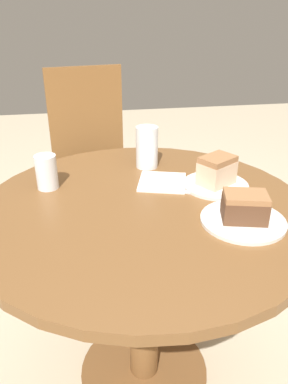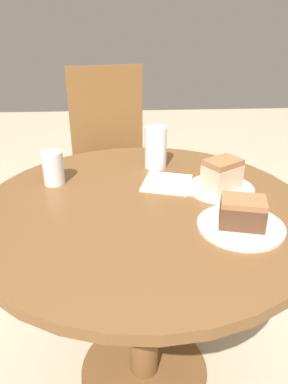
% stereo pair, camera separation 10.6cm
% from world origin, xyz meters
% --- Properties ---
extents(ground_plane, '(8.00, 8.00, 0.00)m').
position_xyz_m(ground_plane, '(0.00, 0.00, 0.00)').
color(ground_plane, beige).
extents(table, '(0.99, 0.99, 0.73)m').
position_xyz_m(table, '(0.00, 0.00, 0.56)').
color(table, brown).
rests_on(table, ground_plane).
extents(chair, '(0.47, 0.47, 1.00)m').
position_xyz_m(chair, '(-0.12, 0.85, 0.51)').
color(chair, brown).
rests_on(chair, ground_plane).
extents(plate_near, '(0.21, 0.21, 0.01)m').
position_xyz_m(plate_near, '(0.25, 0.08, 0.74)').
color(plate_near, silver).
rests_on(plate_near, table).
extents(plate_far, '(0.23, 0.23, 0.01)m').
position_xyz_m(plate_far, '(0.25, -0.15, 0.74)').
color(plate_far, silver).
rests_on(plate_far, table).
extents(cake_slice_near, '(0.14, 0.13, 0.09)m').
position_xyz_m(cake_slice_near, '(0.25, 0.08, 0.79)').
color(cake_slice_near, beige).
rests_on(cake_slice_near, plate_near).
extents(cake_slice_far, '(0.13, 0.11, 0.08)m').
position_xyz_m(cake_slice_far, '(0.25, -0.15, 0.78)').
color(cake_slice_far, brown).
rests_on(cake_slice_far, plate_far).
extents(glass_lemonade, '(0.08, 0.08, 0.15)m').
position_xyz_m(glass_lemonade, '(0.06, 0.28, 0.80)').
color(glass_lemonade, silver).
rests_on(glass_lemonade, table).
extents(glass_water, '(0.07, 0.07, 0.11)m').
position_xyz_m(glass_water, '(-0.29, 0.16, 0.78)').
color(glass_water, silver).
rests_on(glass_water, table).
extents(napkin_stack, '(0.19, 0.19, 0.01)m').
position_xyz_m(napkin_stack, '(0.08, 0.13, 0.74)').
color(napkin_stack, white).
rests_on(napkin_stack, table).
extents(fork, '(0.17, 0.08, 0.00)m').
position_xyz_m(fork, '(0.12, 0.06, 0.74)').
color(fork, silver).
rests_on(fork, table).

